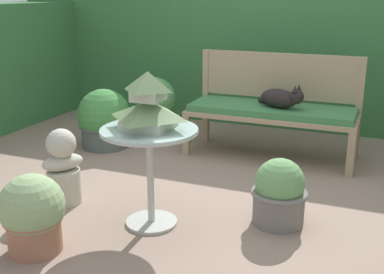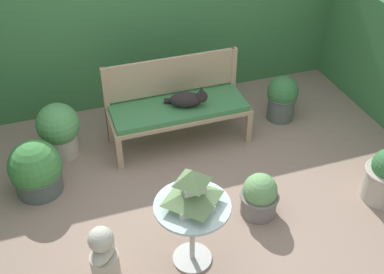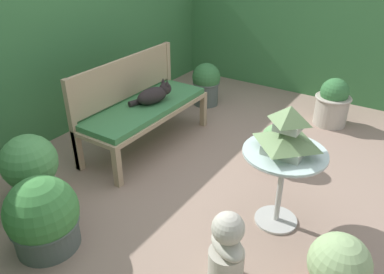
{
  "view_description": "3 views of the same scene",
  "coord_description": "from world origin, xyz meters",
  "px_view_note": "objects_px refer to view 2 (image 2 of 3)",
  "views": [
    {
      "loc": [
        1.12,
        -3.14,
        1.43
      ],
      "look_at": [
        -0.18,
        0.02,
        0.4
      ],
      "focal_mm": 45.0,
      "sensor_mm": 36.0,
      "label": 1
    },
    {
      "loc": [
        -1.02,
        -3.12,
        3.26
      ],
      "look_at": [
        0.11,
        0.24,
        0.58
      ],
      "focal_mm": 45.0,
      "sensor_mm": 36.0,
      "label": 2
    },
    {
      "loc": [
        -2.44,
        -1.33,
        1.99
      ],
      "look_at": [
        0.02,
        0.27,
        0.38
      ],
      "focal_mm": 35.0,
      "sensor_mm": 36.0,
      "label": 3
    }
  ],
  "objects_px": {
    "pagoda_birdhouse": "(192,191)",
    "potted_plant_patio_mid": "(282,97)",
    "potted_plant_hedge_corner": "(59,130)",
    "cat": "(188,99)",
    "garden_bench": "(179,111)",
    "potted_plant_bench_right": "(259,196)",
    "patio_table": "(192,218)",
    "garden_bust": "(104,255)",
    "potted_plant_table_near": "(36,170)"
  },
  "relations": [
    {
      "from": "garden_bench",
      "to": "potted_plant_patio_mid",
      "type": "distance_m",
      "value": 1.27
    },
    {
      "from": "garden_bench",
      "to": "cat",
      "type": "height_order",
      "value": "cat"
    },
    {
      "from": "potted_plant_hedge_corner",
      "to": "garden_bust",
      "type": "bearing_deg",
      "value": -85.02
    },
    {
      "from": "garden_bust",
      "to": "potted_plant_table_near",
      "type": "relative_size",
      "value": 0.96
    },
    {
      "from": "pagoda_birdhouse",
      "to": "potted_plant_bench_right",
      "type": "height_order",
      "value": "pagoda_birdhouse"
    },
    {
      "from": "potted_plant_patio_mid",
      "to": "potted_plant_hedge_corner",
      "type": "distance_m",
      "value": 2.52
    },
    {
      "from": "potted_plant_patio_mid",
      "to": "potted_plant_bench_right",
      "type": "height_order",
      "value": "potted_plant_patio_mid"
    },
    {
      "from": "garden_bench",
      "to": "garden_bust",
      "type": "relative_size",
      "value": 2.76
    },
    {
      "from": "cat",
      "to": "potted_plant_hedge_corner",
      "type": "height_order",
      "value": "cat"
    },
    {
      "from": "potted_plant_hedge_corner",
      "to": "cat",
      "type": "bearing_deg",
      "value": -9.05
    },
    {
      "from": "cat",
      "to": "potted_plant_hedge_corner",
      "type": "distance_m",
      "value": 1.38
    },
    {
      "from": "potted_plant_bench_right",
      "to": "garden_bench",
      "type": "bearing_deg",
      "value": 105.78
    },
    {
      "from": "garden_bench",
      "to": "potted_plant_table_near",
      "type": "bearing_deg",
      "value": -168.04
    },
    {
      "from": "patio_table",
      "to": "potted_plant_hedge_corner",
      "type": "xyz_separation_m",
      "value": [
        -0.86,
        1.77,
        -0.18
      ]
    },
    {
      "from": "garden_bench",
      "to": "pagoda_birdhouse",
      "type": "xyz_separation_m",
      "value": [
        -0.39,
        -1.6,
        0.38
      ]
    },
    {
      "from": "potted_plant_hedge_corner",
      "to": "potted_plant_table_near",
      "type": "distance_m",
      "value": 0.58
    },
    {
      "from": "cat",
      "to": "potted_plant_hedge_corner",
      "type": "bearing_deg",
      "value": -172.51
    },
    {
      "from": "potted_plant_patio_mid",
      "to": "potted_plant_bench_right",
      "type": "distance_m",
      "value": 1.61
    },
    {
      "from": "pagoda_birdhouse",
      "to": "garden_bust",
      "type": "relative_size",
      "value": 0.69
    },
    {
      "from": "patio_table",
      "to": "potted_plant_hedge_corner",
      "type": "bearing_deg",
      "value": 115.91
    },
    {
      "from": "garden_bench",
      "to": "potted_plant_bench_right",
      "type": "relative_size",
      "value": 3.42
    },
    {
      "from": "garden_bench",
      "to": "potted_plant_bench_right",
      "type": "bearing_deg",
      "value": -74.22
    },
    {
      "from": "garden_bench",
      "to": "patio_table",
      "type": "xyz_separation_m",
      "value": [
        -0.39,
        -1.6,
        0.1
      ]
    },
    {
      "from": "pagoda_birdhouse",
      "to": "potted_plant_bench_right",
      "type": "bearing_deg",
      "value": 22.99
    },
    {
      "from": "potted_plant_patio_mid",
      "to": "potted_plant_table_near",
      "type": "bearing_deg",
      "value": -172.37
    },
    {
      "from": "pagoda_birdhouse",
      "to": "garden_bust",
      "type": "height_order",
      "value": "pagoda_birdhouse"
    },
    {
      "from": "potted_plant_patio_mid",
      "to": "potted_plant_hedge_corner",
      "type": "xyz_separation_m",
      "value": [
        -2.51,
        0.12,
        0.03
      ]
    },
    {
      "from": "cat",
      "to": "patio_table",
      "type": "relative_size",
      "value": 0.68
    },
    {
      "from": "garden_bench",
      "to": "pagoda_birdhouse",
      "type": "distance_m",
      "value": 1.69
    },
    {
      "from": "garden_bench",
      "to": "patio_table",
      "type": "height_order",
      "value": "patio_table"
    },
    {
      "from": "patio_table",
      "to": "potted_plant_bench_right",
      "type": "relative_size",
      "value": 1.46
    },
    {
      "from": "garden_bench",
      "to": "garden_bust",
      "type": "height_order",
      "value": "garden_bust"
    },
    {
      "from": "potted_plant_patio_mid",
      "to": "pagoda_birdhouse",
      "type": "bearing_deg",
      "value": -135.04
    },
    {
      "from": "potted_plant_patio_mid",
      "to": "potted_plant_bench_right",
      "type": "bearing_deg",
      "value": -124.09
    },
    {
      "from": "potted_plant_patio_mid",
      "to": "cat",
      "type": "bearing_deg",
      "value": -175.66
    },
    {
      "from": "cat",
      "to": "pagoda_birdhouse",
      "type": "xyz_separation_m",
      "value": [
        -0.48,
        -1.56,
        0.23
      ]
    },
    {
      "from": "patio_table",
      "to": "potted_plant_table_near",
      "type": "bearing_deg",
      "value": 131.84
    },
    {
      "from": "pagoda_birdhouse",
      "to": "garden_bench",
      "type": "bearing_deg",
      "value": 76.34
    },
    {
      "from": "cat",
      "to": "patio_table",
      "type": "distance_m",
      "value": 1.63
    },
    {
      "from": "cat",
      "to": "garden_bust",
      "type": "bearing_deg",
      "value": -111.96
    },
    {
      "from": "garden_bust",
      "to": "potted_plant_table_near",
      "type": "height_order",
      "value": "potted_plant_table_near"
    },
    {
      "from": "potted_plant_hedge_corner",
      "to": "potted_plant_bench_right",
      "type": "xyz_separation_m",
      "value": [
        1.61,
        -1.46,
        -0.11
      ]
    },
    {
      "from": "garden_bench",
      "to": "garden_bust",
      "type": "distance_m",
      "value": 1.9
    },
    {
      "from": "cat",
      "to": "potted_plant_table_near",
      "type": "distance_m",
      "value": 1.67
    },
    {
      "from": "garden_bench",
      "to": "potted_plant_table_near",
      "type": "height_order",
      "value": "potted_plant_table_near"
    },
    {
      "from": "patio_table",
      "to": "potted_plant_patio_mid",
      "type": "distance_m",
      "value": 2.34
    },
    {
      "from": "pagoda_birdhouse",
      "to": "potted_plant_patio_mid",
      "type": "relative_size",
      "value": 0.68
    },
    {
      "from": "potted_plant_patio_mid",
      "to": "potted_plant_hedge_corner",
      "type": "relative_size",
      "value": 0.9
    },
    {
      "from": "cat",
      "to": "patio_table",
      "type": "bearing_deg",
      "value": -90.56
    },
    {
      "from": "potted_plant_patio_mid",
      "to": "potted_plant_hedge_corner",
      "type": "bearing_deg",
      "value": 177.15
    }
  ]
}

